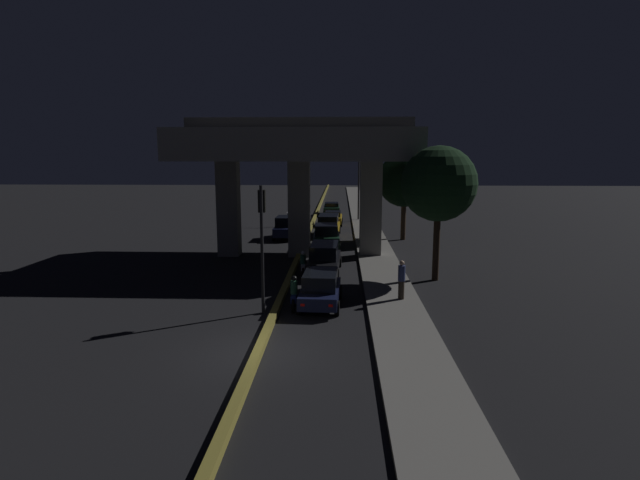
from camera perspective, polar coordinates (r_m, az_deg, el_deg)
ground_plane at (r=17.81m, az=-6.94°, el=-12.68°), size 200.00×200.00×0.00m
median_divider at (r=51.75m, az=-0.74°, el=2.27°), size 0.30×126.00×0.28m
sidewalk_right at (r=44.82m, az=5.49°, el=1.02°), size 2.51×126.00×0.17m
elevated_overpass at (r=33.44m, az=-2.44°, el=9.99°), size 15.09×10.39×9.22m
traffic_light_left_of_median at (r=21.29m, az=-6.65°, el=1.47°), size 0.30×0.49×5.52m
street_lamp at (r=52.10m, az=4.10°, el=7.92°), size 2.55×0.32×8.92m
car_dark_blue_lead at (r=22.59m, az=0.06°, el=-5.56°), size 1.96×4.00×1.58m
car_black_second at (r=29.00m, az=0.49°, el=-2.05°), size 2.02×4.85×1.72m
car_dark_green_third at (r=36.66m, az=0.73°, el=0.43°), size 2.10×3.98×1.76m
car_taxi_yellow_fourth at (r=42.44m, az=0.97°, el=1.74°), size 2.09×4.33×1.79m
car_taxi_yellow_fifth at (r=49.09m, az=1.49°, el=2.55°), size 1.92×4.08×1.38m
car_dark_green_sixth at (r=57.80m, az=1.33°, el=3.65°), size 2.00×4.59×1.43m
car_dark_blue_lead_oncoming at (r=41.11m, az=-3.95°, el=1.47°), size 1.85×3.96×1.83m
car_white_second_oncoming at (r=54.20m, az=-2.72°, el=3.16°), size 2.04×4.15×1.28m
motorcycle_blue_filtering_near at (r=22.30m, az=-2.98°, el=-6.29°), size 0.32×1.93×1.50m
motorcycle_white_filtering_mid at (r=28.54m, az=-1.95°, el=-2.83°), size 0.34×1.86×1.39m
pedestrian_on_sidewalk at (r=23.39m, az=9.30°, el=-4.48°), size 0.33×0.33×1.82m
roadside_tree_kerbside_near at (r=27.38m, az=13.41°, el=6.22°), size 4.03×4.03×7.29m
roadside_tree_kerbside_mid at (r=40.64m, az=9.62°, el=6.75°), size 4.31×4.31×6.98m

